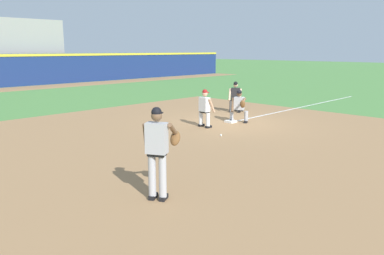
# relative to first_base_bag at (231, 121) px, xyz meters

# --- Properties ---
(ground_plane) EXTENTS (160.00, 160.00, 0.00)m
(ground_plane) POSITION_rel_first_base_bag_xyz_m (0.00, 0.00, -0.04)
(ground_plane) COLOR #518942
(infield_dirt_patch) EXTENTS (18.00, 18.00, 0.01)m
(infield_dirt_patch) POSITION_rel_first_base_bag_xyz_m (-3.65, -2.02, -0.04)
(infield_dirt_patch) COLOR #9E754C
(infield_dirt_patch) RESTS_ON ground
(warning_track_strip) EXTENTS (48.00, 3.20, 0.01)m
(warning_track_strip) POSITION_rel_first_base_bag_xyz_m (0.00, 20.00, -0.04)
(warning_track_strip) COLOR #9E754C
(warning_track_strip) RESTS_ON ground
(foul_line_stripe) EXTENTS (12.15, 0.10, 0.00)m
(foul_line_stripe) POSITION_rel_first_base_bag_xyz_m (6.08, 0.00, -0.04)
(foul_line_stripe) COLOR white
(foul_line_stripe) RESTS_ON ground
(first_base_bag) EXTENTS (0.38, 0.38, 0.09)m
(first_base_bag) POSITION_rel_first_base_bag_xyz_m (0.00, 0.00, 0.00)
(first_base_bag) COLOR white
(first_base_bag) RESTS_ON ground
(baseball) EXTENTS (0.07, 0.07, 0.07)m
(baseball) POSITION_rel_first_base_bag_xyz_m (-2.19, -1.33, -0.01)
(baseball) COLOR white
(baseball) RESTS_ON ground
(pitcher) EXTENTS (0.84, 0.58, 1.86)m
(pitcher) POSITION_rel_first_base_bag_xyz_m (-7.26, -4.03, 1.01)
(pitcher) COLOR black
(pitcher) RESTS_ON ground
(first_baseman) EXTENTS (0.83, 1.00, 1.34)m
(first_baseman) POSITION_rel_first_base_bag_xyz_m (0.21, -0.25, 0.69)
(first_baseman) COLOR black
(first_baseman) RESTS_ON ground
(baserunner) EXTENTS (0.47, 0.61, 1.46)m
(baserunner) POSITION_rel_first_base_bag_xyz_m (-1.45, 0.12, 0.75)
(baserunner) COLOR black
(baserunner) RESTS_ON ground
(umpire) EXTENTS (0.62, 0.68, 1.46)m
(umpire) POSITION_rel_first_base_bag_xyz_m (2.14, 1.46, 0.75)
(umpire) COLOR black
(umpire) RESTS_ON ground
(outfield_wall) EXTENTS (48.00, 0.54, 2.60)m
(outfield_wall) POSITION_rel_first_base_bag_xyz_m (0.00, 22.00, 1.35)
(outfield_wall) COLOR navy
(outfield_wall) RESTS_ON ground
(stadium_seating_block) EXTENTS (9.09, 5.05, 5.45)m
(stadium_seating_block) POSITION_rel_first_base_bag_xyz_m (-0.00, 25.32, 2.70)
(stadium_seating_block) COLOR gray
(stadium_seating_block) RESTS_ON ground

